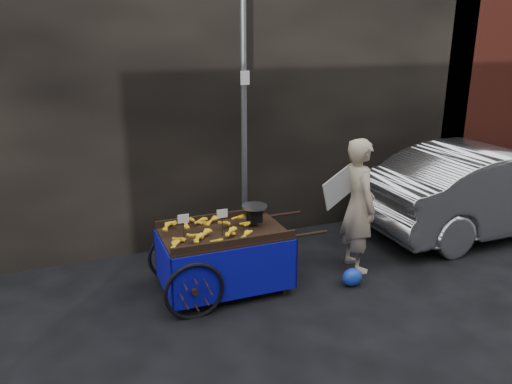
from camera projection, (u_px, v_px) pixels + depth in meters
name	position (u px, v px, depth m)	size (l,w,h in m)	color
ground	(260.00, 289.00, 6.04)	(80.00, 80.00, 0.00)	black
building_wall	(220.00, 64.00, 7.72)	(13.50, 2.00, 5.00)	black
street_pole	(244.00, 107.00, 6.69)	(0.12, 0.10, 4.00)	slate
banana_cart	(220.00, 239.00, 5.82)	(2.00, 1.02, 1.08)	black
vendor	(358.00, 205.00, 6.34)	(0.88, 0.67, 1.74)	tan
plastic_bag	(352.00, 277.00, 6.09)	(0.25, 0.20, 0.22)	#1839B8
parked_car	(491.00, 188.00, 7.67)	(1.44, 4.12, 1.36)	silver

